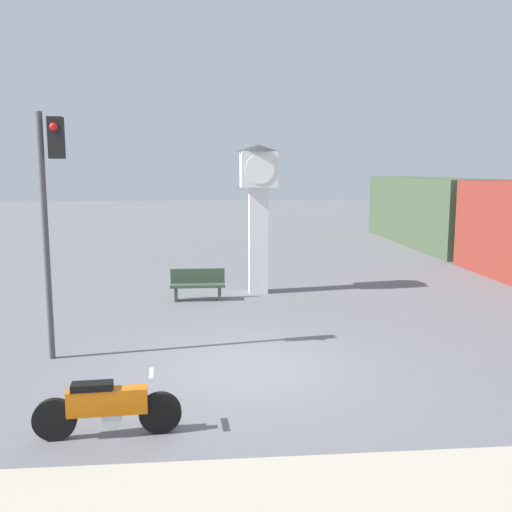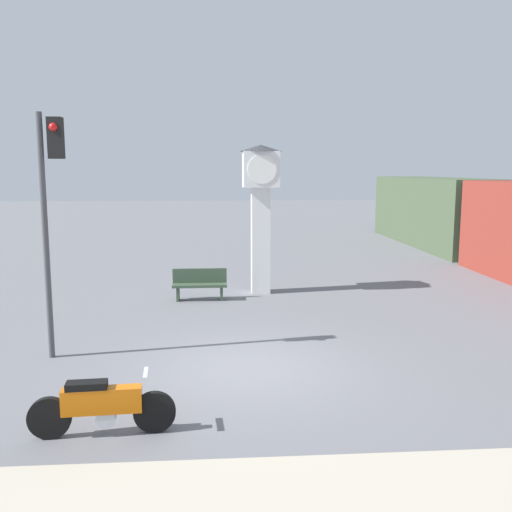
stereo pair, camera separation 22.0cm
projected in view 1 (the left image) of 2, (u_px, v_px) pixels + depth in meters
ground_plane at (248, 368)px, 11.08m from camera, size 120.00×120.00×0.00m
motorcycle at (107, 407)px, 8.20m from camera, size 2.11×0.46×0.93m
clock_tower at (258, 195)px, 17.48m from camera, size 1.29×1.29×4.57m
freight_train at (485, 222)px, 23.33m from camera, size 2.80×23.53×3.40m
traffic_light at (50, 194)px, 11.19m from camera, size 0.50×0.35×4.94m
bench at (198, 284)px, 16.82m from camera, size 1.60×0.44×0.92m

